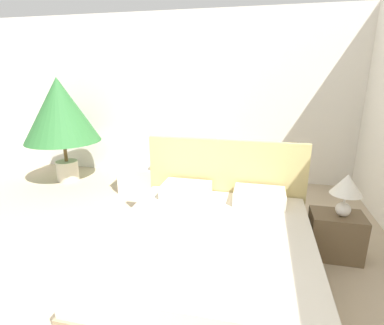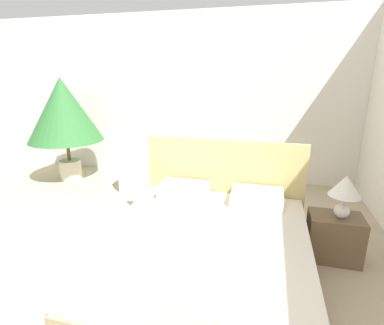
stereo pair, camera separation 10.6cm
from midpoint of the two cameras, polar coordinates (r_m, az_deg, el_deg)
wall_back at (r=5.51m, az=-0.83°, el=12.18°), size 10.00×0.06×2.90m
bed at (r=2.88m, az=2.61°, el=-16.63°), size 1.82×1.99×1.16m
armchair_near_window_left at (r=5.15m, az=-9.92°, el=-1.87°), size 0.70×0.70×0.87m
armchair_near_window_right at (r=4.87m, az=0.11°, el=-2.67°), size 0.69×0.69×0.87m
potted_palm at (r=5.69m, az=-24.30°, el=8.80°), size 1.28×1.28×1.82m
nightstand at (r=3.55m, az=24.85°, el=-12.47°), size 0.52×0.36×0.48m
table_lamp at (r=3.32m, az=26.54°, el=-4.36°), size 0.31×0.31×0.44m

